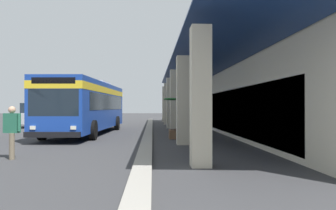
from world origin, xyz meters
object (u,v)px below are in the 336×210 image
Objects in this scene: pedestrian at (12,129)px; potted_palm at (178,128)px; transit_bus at (88,104)px; parked_suv_silver at (39,115)px.

pedestrian is 0.76× the size of potted_palm.
pedestrian is (9.17, -0.46, -0.91)m from transit_bus.
transit_bus is at bearing -120.57° from potted_palm.
parked_suv_silver reaches higher than pedestrian.
potted_palm reaches higher than pedestrian.
parked_suv_silver is 16.92m from pedestrian.
transit_bus reaches higher than pedestrian.
transit_bus reaches higher than parked_suv_silver.
parked_suv_silver is at bearing -132.87° from potted_palm.
transit_bus is 6.74× the size of pedestrian.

